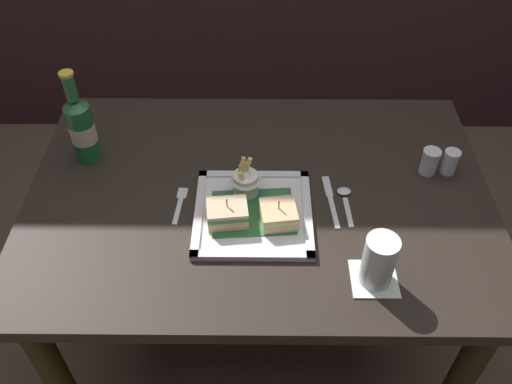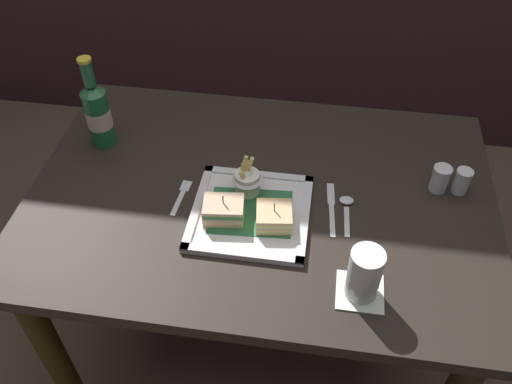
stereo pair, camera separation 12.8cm
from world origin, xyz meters
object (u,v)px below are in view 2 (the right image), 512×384
object	(u,v)px
water_glass	(364,276)
fork	(182,195)
sandwich_half_right	(274,217)
salt_shaker	(440,180)
beer_bottle	(98,113)
fries_cup	(247,179)
sandwich_half_left	(224,210)
spoon	(347,206)
pepper_shaker	(461,182)
knife	(331,207)
dining_table	(261,224)
square_plate	(251,213)

from	to	relation	value
water_glass	fork	size ratio (longest dim) A/B	1.01
sandwich_half_right	salt_shaker	distance (m)	0.43
beer_bottle	salt_shaker	world-z (taller)	beer_bottle
fries_cup	sandwich_half_left	bearing A→B (deg)	-112.95
beer_bottle	spoon	world-z (taller)	beer_bottle
fries_cup	pepper_shaker	size ratio (longest dim) A/B	1.56
sandwich_half_left	fork	size ratio (longest dim) A/B	0.82
sandwich_half_left	knife	distance (m)	0.26
dining_table	square_plate	world-z (taller)	square_plate
water_glass	dining_table	bearing A→B (deg)	133.39
fries_cup	fork	size ratio (longest dim) A/B	0.85
beer_bottle	spoon	xyz separation A→B (m)	(0.66, -0.15, -0.09)
fork	salt_shaker	world-z (taller)	salt_shaker
beer_bottle	pepper_shaker	xyz separation A→B (m)	(0.94, -0.05, -0.07)
knife	sandwich_half_right	bearing A→B (deg)	-148.22
fries_cup	fork	world-z (taller)	fries_cup
square_plate	pepper_shaker	xyz separation A→B (m)	(0.50, 0.16, 0.02)
fork	spoon	world-z (taller)	spoon
dining_table	pepper_shaker	bearing A→B (deg)	9.37
sandwich_half_left	pepper_shaker	bearing A→B (deg)	18.20
square_plate	fork	xyz separation A→B (m)	(-0.18, 0.04, -0.00)
sandwich_half_right	spoon	size ratio (longest dim) A/B	0.72
spoon	pepper_shaker	world-z (taller)	pepper_shaker
sandwich_half_right	water_glass	distance (m)	0.26
sandwich_half_left	knife	bearing A→B (deg)	18.03
sandwich_half_right	knife	world-z (taller)	sandwich_half_right
square_plate	pepper_shaker	bearing A→B (deg)	17.43
water_glass	knife	distance (m)	0.26
square_plate	sandwich_half_left	xyz separation A→B (m)	(-0.06, -0.03, 0.03)
spoon	fork	bearing A→B (deg)	-177.02
pepper_shaker	spoon	bearing A→B (deg)	-160.28
spoon	pepper_shaker	xyz separation A→B (m)	(0.27, 0.10, 0.02)
fries_cup	water_glass	size ratio (longest dim) A/B	0.85
sandwich_half_left	fries_cup	bearing A→B (deg)	67.05
square_plate	spoon	size ratio (longest dim) A/B	2.19
fries_cup	water_glass	world-z (taller)	water_glass
dining_table	knife	size ratio (longest dim) A/B	6.52
fries_cup	salt_shaker	bearing A→B (deg)	10.89
square_plate	spoon	world-z (taller)	square_plate
beer_bottle	water_glass	distance (m)	0.80
water_glass	square_plate	bearing A→B (deg)	144.79
spoon	square_plate	bearing A→B (deg)	-165.43
beer_bottle	pepper_shaker	distance (m)	0.94
sandwich_half_right	salt_shaker	xyz separation A→B (m)	(0.39, 0.18, -0.00)
beer_bottle	fork	size ratio (longest dim) A/B	2.12
sandwich_half_left	salt_shaker	size ratio (longest dim) A/B	1.44
fries_cup	pepper_shaker	distance (m)	0.53
fork	beer_bottle	bearing A→B (deg)	146.74
water_glass	fork	world-z (taller)	water_glass
beer_bottle	water_glass	xyz separation A→B (m)	(0.70, -0.39, -0.04)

